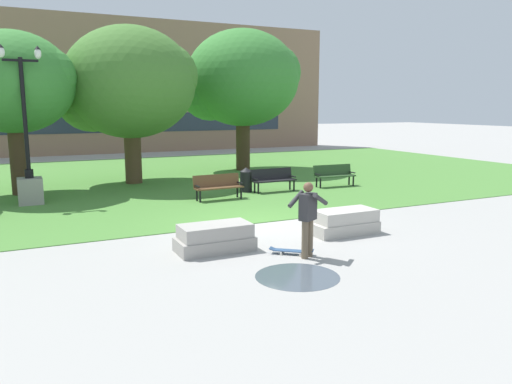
{
  "coord_description": "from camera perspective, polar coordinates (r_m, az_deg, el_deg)",
  "views": [
    {
      "loc": [
        -6.08,
        -12.67,
        3.35
      ],
      "look_at": [
        -0.66,
        -1.4,
        1.2
      ],
      "focal_mm": 35.0,
      "sensor_mm": 36.0,
      "label": 1
    }
  ],
  "objects": [
    {
      "name": "tree_far_right",
      "position": [
        20.97,
        -26.17,
        11.0
      ],
      "size": [
        4.66,
        4.44,
        6.11
      ],
      "color": "#42301E",
      "rests_on": "grass_lawn"
    },
    {
      "name": "ground_plane",
      "position": [
        14.45,
        -0.06,
        -3.65
      ],
      "size": [
        140.0,
        140.0,
        0.0
      ],
      "primitive_type": "plane",
      "color": "#A3A09B"
    },
    {
      "name": "trash_bin",
      "position": [
        19.67,
        -1.15,
        1.43
      ],
      "size": [
        0.49,
        0.49,
        0.96
      ],
      "color": "black",
      "rests_on": "grass_lawn"
    },
    {
      "name": "park_bench_far_right",
      "position": [
        18.07,
        -4.37,
        0.78
      ],
      "size": [
        1.82,
        0.6,
        0.9
      ],
      "color": "brown",
      "rests_on": "grass_lawn"
    },
    {
      "name": "person_skateboarder",
      "position": [
        11.13,
        5.94,
        -2.62
      ],
      "size": [
        0.99,
        0.59,
        1.71
      ],
      "color": "brown",
      "rests_on": "ground"
    },
    {
      "name": "skateboard",
      "position": [
        11.54,
        4.06,
        -6.71
      ],
      "size": [
        0.92,
        0.8,
        0.14
      ],
      "color": "#2D4C75",
      "rests_on": "ground"
    },
    {
      "name": "tree_near_right",
      "position": [
        26.37,
        -1.7,
        12.72
      ],
      "size": [
        6.09,
        5.8,
        7.24
      ],
      "color": "#42301E",
      "rests_on": "grass_lawn"
    },
    {
      "name": "concrete_block_center",
      "position": [
        11.77,
        -4.71,
        -5.27
      ],
      "size": [
        1.8,
        0.9,
        0.64
      ],
      "color": "#9E9991",
      "rests_on": "ground"
    },
    {
      "name": "park_bench_near_right",
      "position": [
        19.75,
        1.99,
        1.56
      ],
      "size": [
        1.81,
        0.57,
        0.9
      ],
      "color": "black",
      "rests_on": "grass_lawn"
    },
    {
      "name": "puddle",
      "position": [
        10.13,
        4.75,
        -9.59
      ],
      "size": [
        1.7,
        1.7,
        0.01
      ],
      "primitive_type": "cylinder",
      "color": "#47515B",
      "rests_on": "ground"
    },
    {
      "name": "concrete_block_left",
      "position": [
        13.53,
        10.03,
        -3.4
      ],
      "size": [
        1.8,
        0.9,
        0.64
      ],
      "color": "#B2ADA3",
      "rests_on": "ground"
    },
    {
      "name": "lamp_post_left",
      "position": [
        18.82,
        -24.51,
        1.98
      ],
      "size": [
        1.32,
        0.8,
        5.33
      ],
      "color": "gray",
      "rests_on": "grass_lawn"
    },
    {
      "name": "park_bench_near_left",
      "position": [
        21.26,
        8.9,
        2.04
      ],
      "size": [
        1.82,
        0.62,
        0.9
      ],
      "color": "#284723",
      "rests_on": "grass_lawn"
    },
    {
      "name": "tree_near_left",
      "position": [
        22.43,
        -14.39,
        11.85
      ],
      "size": [
        5.86,
        5.58,
        6.71
      ],
      "color": "#4C3823",
      "rests_on": "grass_lawn"
    },
    {
      "name": "building_facade_distant",
      "position": [
        38.03,
        -13.95,
        11.64
      ],
      "size": [
        31.31,
        1.03,
        9.59
      ],
      "color": "#8E6B56",
      "rests_on": "ground"
    },
    {
      "name": "grass_lawn",
      "position": [
        23.71,
        -10.58,
        1.49
      ],
      "size": [
        40.0,
        20.0,
        0.02
      ],
      "primitive_type": "cube",
      "color": "#4C8438",
      "rests_on": "ground"
    }
  ]
}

